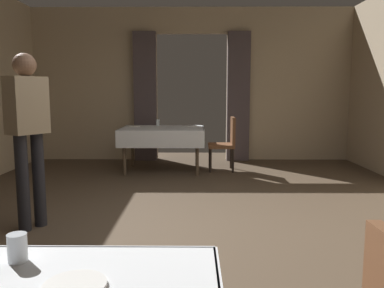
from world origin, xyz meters
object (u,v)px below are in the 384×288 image
object	(u,v)px
glass_near_b	(17,248)
plate_mid_b	(134,126)
dining_table_mid	(163,133)
plate_near_c	(75,286)
plate_mid_c	(191,126)
chair_mid_right	(226,141)
glass_mid_a	(158,123)
person_waiter_by_doorway	(28,126)

from	to	relation	value
glass_near_b	plate_mid_b	distance (m)	5.57
dining_table_mid	plate_near_c	distance (m)	5.52
plate_mid_b	plate_near_c	bearing A→B (deg)	-82.89
glass_near_b	plate_mid_c	world-z (taller)	glass_near_b
plate_near_c	plate_mid_b	world-z (taller)	same
plate_near_c	chair_mid_right	bearing A→B (deg)	80.73
glass_near_b	plate_near_c	size ratio (longest dim) A/B	0.52
glass_near_b	plate_near_c	distance (m)	0.32
dining_table_mid	plate_mid_b	bearing A→B (deg)	157.73
glass_mid_a	plate_mid_c	distance (m)	0.61
person_waiter_by_doorway	plate_near_c	bearing A→B (deg)	-64.30
dining_table_mid	glass_near_b	xyz separation A→B (m)	(-0.07, -5.34, 0.14)
plate_near_c	plate_mid_b	size ratio (longest dim) A/B	0.85
glass_mid_a	person_waiter_by_doorway	size ratio (longest dim) A/B	0.07
plate_near_c	person_waiter_by_doorway	world-z (taller)	person_waiter_by_doorway
plate_near_c	plate_mid_c	distance (m)	5.80
dining_table_mid	glass_mid_a	size ratio (longest dim) A/B	12.02
plate_near_c	glass_mid_a	bearing A→B (deg)	93.01
plate_mid_c	chair_mid_right	bearing A→B (deg)	-22.72
glass_near_b	glass_mid_a	xyz separation A→B (m)	(-0.05, 5.71, 0.01)
dining_table_mid	glass_mid_a	distance (m)	0.42
chair_mid_right	person_waiter_by_doorway	world-z (taller)	person_waiter_by_doorway
chair_mid_right	plate_near_c	distance (m)	5.62
chair_mid_right	plate_mid_b	distance (m)	1.65
person_waiter_by_doorway	glass_mid_a	bearing A→B (deg)	73.99
glass_mid_a	plate_mid_b	xyz separation A→B (m)	(-0.40, -0.16, -0.05)
chair_mid_right	glass_near_b	distance (m)	5.49
glass_mid_a	dining_table_mid	bearing A→B (deg)	-72.71
dining_table_mid	chair_mid_right	world-z (taller)	chair_mid_right
dining_table_mid	plate_near_c	bearing A→B (deg)	-88.00
plate_mid_b	person_waiter_by_doorway	xyz separation A→B (m)	(-0.54, -3.13, 0.27)
glass_near_b	chair_mid_right	bearing A→B (deg)	77.75
dining_table_mid	plate_mid_c	size ratio (longest dim) A/B	6.45
glass_near_b	plate_mid_c	size ratio (longest dim) A/B	0.46
chair_mid_right	glass_mid_a	size ratio (longest dim) A/B	7.85
plate_near_c	plate_mid_c	world-z (taller)	same
chair_mid_right	plate_mid_b	bearing A→B (deg)	173.14
glass_near_b	plate_near_c	bearing A→B (deg)	-35.27
glass_near_b	person_waiter_by_doorway	size ratio (longest dim) A/B	0.06
dining_table_mid	person_waiter_by_doorway	bearing A→B (deg)	-110.02
chair_mid_right	plate_mid_c	distance (m)	0.71
dining_table_mid	glass_near_b	distance (m)	5.34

